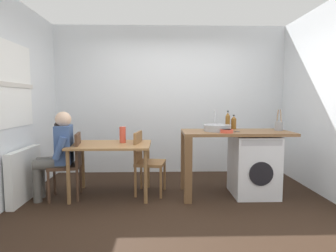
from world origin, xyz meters
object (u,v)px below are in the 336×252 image
object	(u,v)px
bottle_squat_brown	(234,123)
mixing_bowl	(227,131)
bottle_tall_green	(228,121)
dining_table	(111,151)
chair_person_seat	(70,162)
utensil_crock	(279,126)
vase	(123,135)
chair_opposite	(145,159)
washing_machine	(253,165)
seated_person	(58,150)

from	to	relation	value
bottle_squat_brown	mixing_bowl	world-z (taller)	bottle_squat_brown
bottle_tall_green	mixing_bowl	bearing A→B (deg)	-105.40
dining_table	chair_person_seat	size ratio (longest dim) A/B	1.22
dining_table	utensil_crock	world-z (taller)	utensil_crock
vase	mixing_bowl	bearing A→B (deg)	-13.33
chair_opposite	vase	bearing A→B (deg)	-87.56
chair_opposite	washing_machine	xyz separation A→B (m)	(1.54, -0.10, -0.08)
dining_table	bottle_squat_brown	size ratio (longest dim) A/B	5.12
chair_person_seat	bottle_squat_brown	xyz separation A→B (m)	(2.34, 0.32, 0.51)
bottle_squat_brown	seated_person	bearing A→B (deg)	-172.10
bottle_tall_green	mixing_bowl	distance (m)	0.46
bottle_squat_brown	vase	size ratio (longest dim) A/B	0.92
mixing_bowl	vase	distance (m)	1.47
utensil_crock	chair_opposite	bearing A→B (deg)	178.50
bottle_tall_green	utensil_crock	xyz separation A→B (m)	(0.69, -0.18, -0.06)
chair_person_seat	vase	distance (m)	0.80
vase	bottle_tall_green	bearing A→B (deg)	3.39
utensil_crock	vase	bearing A→B (deg)	177.74
washing_machine	vase	bearing A→B (deg)	175.70
mixing_bowl	utensil_crock	size ratio (longest dim) A/B	0.57
dining_table	chair_person_seat	world-z (taller)	chair_person_seat
chair_opposite	seated_person	world-z (taller)	seated_person
chair_person_seat	washing_machine	size ratio (longest dim) A/B	1.05
dining_table	bottle_tall_green	size ratio (longest dim) A/B	3.95
chair_person_seat	seated_person	xyz separation A→B (m)	(-0.16, -0.03, 0.16)
seated_person	mixing_bowl	size ratio (longest dim) A/B	6.98
washing_machine	mixing_bowl	xyz separation A→B (m)	(-0.44, -0.20, 0.52)
chair_person_seat	dining_table	bearing A→B (deg)	-90.46
bottle_tall_green	bottle_squat_brown	xyz separation A→B (m)	(0.10, 0.04, -0.03)
utensil_crock	vase	size ratio (longest dim) A/B	1.29
chair_person_seat	washing_machine	world-z (taller)	chair_person_seat
utensil_crock	dining_table	bearing A→B (deg)	-179.71
bottle_tall_green	bottle_squat_brown	bearing A→B (deg)	22.21
mixing_bowl	chair_person_seat	bearing A→B (deg)	175.95
chair_person_seat	vase	world-z (taller)	vase
chair_person_seat	bottle_tall_green	world-z (taller)	bottle_tall_green
bottle_tall_green	vase	distance (m)	1.56
washing_machine	utensil_crock	size ratio (longest dim) A/B	2.87
chair_person_seat	vase	size ratio (longest dim) A/B	3.87
seated_person	washing_machine	size ratio (longest dim) A/B	1.40
dining_table	chair_opposite	xyz separation A→B (m)	(0.48, 0.06, -0.14)
chair_person_seat	bottle_squat_brown	distance (m)	2.42
dining_table	vase	size ratio (longest dim) A/B	4.73
washing_machine	vase	size ratio (longest dim) A/B	3.69
dining_table	chair_opposite	bearing A→B (deg)	7.39
utensil_crock	seated_person	bearing A→B (deg)	-177.66
bottle_tall_green	mixing_bowl	world-z (taller)	bottle_tall_green
utensil_crock	chair_person_seat	bearing A→B (deg)	-178.06
vase	chair_person_seat	bearing A→B (deg)	-164.93
mixing_bowl	seated_person	bearing A→B (deg)	176.90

